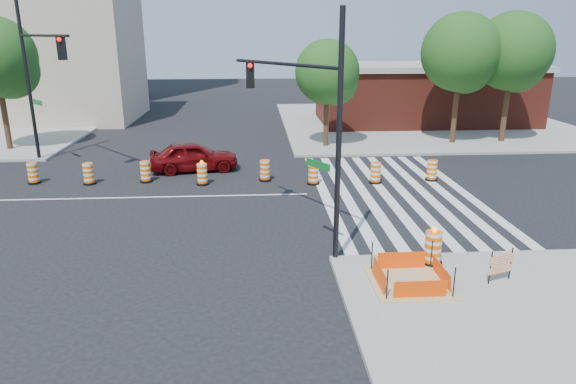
# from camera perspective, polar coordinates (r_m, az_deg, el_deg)

# --- Properties ---
(ground) EXTENTS (120.00, 120.00, 0.00)m
(ground) POSITION_cam_1_polar(r_m,az_deg,el_deg) (23.36, -15.24, -0.57)
(ground) COLOR black
(ground) RESTS_ON ground
(sidewalk_ne) EXTENTS (22.00, 22.00, 0.15)m
(sidewalk_ne) POSITION_cam_1_polar(r_m,az_deg,el_deg) (42.52, 14.59, 7.50)
(sidewalk_ne) COLOR gray
(sidewalk_ne) RESTS_ON ground
(crosswalk_east) EXTENTS (6.75, 13.50, 0.01)m
(crosswalk_east) POSITION_cam_1_polar(r_m,az_deg,el_deg) (23.72, 11.64, -0.02)
(crosswalk_east) COLOR silver
(crosswalk_east) RESTS_ON ground
(lane_centerline) EXTENTS (14.00, 0.12, 0.01)m
(lane_centerline) POSITION_cam_1_polar(r_m,az_deg,el_deg) (23.35, -15.24, -0.55)
(lane_centerline) COLOR silver
(lane_centerline) RESTS_ON ground
(excavation_pit) EXTENTS (2.20, 2.20, 0.90)m
(excavation_pit) POSITION_cam_1_polar(r_m,az_deg,el_deg) (15.08, 13.37, -9.61)
(excavation_pit) COLOR tan
(excavation_pit) RESTS_ON ground
(brick_storefront) EXTENTS (16.50, 8.50, 4.60)m
(brick_storefront) POSITION_cam_1_polar(r_m,az_deg,el_deg) (42.22, 14.82, 10.50)
(brick_storefront) COLOR maroon
(brick_storefront) RESTS_ON ground
(beige_midrise) EXTENTS (14.00, 10.00, 10.00)m
(beige_midrise) POSITION_cam_1_polar(r_m,az_deg,el_deg) (46.92, -25.40, 13.37)
(beige_midrise) COLOR tan
(beige_midrise) RESTS_ON ground
(red_coupe) EXTENTS (4.74, 2.49, 1.54)m
(red_coupe) POSITION_cam_1_polar(r_m,az_deg,el_deg) (27.14, -10.42, 3.92)
(red_coupe) COLOR #61080A
(red_coupe) RESTS_ON ground
(signal_pole_se) EXTENTS (3.17, 4.83, 7.49)m
(signal_pole_se) POSITION_cam_1_polar(r_m,az_deg,el_deg) (16.31, 2.01, 9.10)
(signal_pole_se) COLOR black
(signal_pole_se) RESTS_ON ground
(signal_pole_nw) EXTENTS (4.23, 5.09, 8.56)m
(signal_pole_nw) POSITION_cam_1_polar(r_m,az_deg,el_deg) (29.93, -26.11, 12.38)
(signal_pole_nw) COLOR black
(signal_pole_nw) RESTS_ON ground
(pit_drum) EXTENTS (0.63, 0.63, 1.24)m
(pit_drum) POSITION_cam_1_polar(r_m,az_deg,el_deg) (16.22, 15.79, -6.12)
(pit_drum) COLOR black
(pit_drum) RESTS_ON ground
(barricade) EXTENTS (0.80, 0.31, 0.98)m
(barricade) POSITION_cam_1_polar(r_m,az_deg,el_deg) (15.77, 22.58, -7.41)
(barricade) COLOR #FF6705
(barricade) RESTS_ON ground
(tree_north_c) EXTENTS (3.88, 3.88, 6.59)m
(tree_north_c) POSITION_cam_1_polar(r_m,az_deg,el_deg) (31.78, 4.44, 12.76)
(tree_north_c) COLOR #382314
(tree_north_c) RESTS_ON ground
(tree_north_d) EXTENTS (4.80, 4.80, 8.17)m
(tree_north_d) POSITION_cam_1_polar(r_m,az_deg,el_deg) (34.35, 18.64, 14.05)
(tree_north_d) COLOR #382314
(tree_north_d) RESTS_ON ground
(tree_north_e) EXTENTS (4.84, 4.84, 8.23)m
(tree_north_e) POSITION_cam_1_polar(r_m,az_deg,el_deg) (35.89, 23.67, 13.69)
(tree_north_e) COLOR #382314
(tree_north_e) RESTS_ON ground
(median_drum_2) EXTENTS (0.60, 0.60, 1.02)m
(median_drum_2) POSITION_cam_1_polar(r_m,az_deg,el_deg) (27.32, -26.46, 1.82)
(median_drum_2) COLOR black
(median_drum_2) RESTS_ON ground
(median_drum_3) EXTENTS (0.60, 0.60, 1.02)m
(median_drum_3) POSITION_cam_1_polar(r_m,az_deg,el_deg) (26.14, -21.27, 1.83)
(median_drum_3) COLOR black
(median_drum_3) RESTS_ON ground
(median_drum_4) EXTENTS (0.60, 0.60, 1.02)m
(median_drum_4) POSITION_cam_1_polar(r_m,az_deg,el_deg) (25.65, -15.54, 2.12)
(median_drum_4) COLOR black
(median_drum_4) RESTS_ON ground
(median_drum_5) EXTENTS (0.60, 0.60, 1.18)m
(median_drum_5) POSITION_cam_1_polar(r_m,az_deg,el_deg) (24.62, -9.50, 1.92)
(median_drum_5) COLOR black
(median_drum_5) RESTS_ON ground
(median_drum_6) EXTENTS (0.60, 0.60, 1.02)m
(median_drum_6) POSITION_cam_1_polar(r_m,az_deg,el_deg) (24.96, -2.58, 2.33)
(median_drum_6) COLOR black
(median_drum_6) RESTS_ON ground
(median_drum_7) EXTENTS (0.60, 0.60, 1.02)m
(median_drum_7) POSITION_cam_1_polar(r_m,az_deg,el_deg) (24.38, 2.84, 1.96)
(median_drum_7) COLOR black
(median_drum_7) RESTS_ON ground
(median_drum_8) EXTENTS (0.60, 0.60, 1.02)m
(median_drum_8) POSITION_cam_1_polar(r_m,az_deg,el_deg) (24.87, 9.70, 2.04)
(median_drum_8) COLOR black
(median_drum_8) RESTS_ON ground
(median_drum_9) EXTENTS (0.60, 0.60, 1.02)m
(median_drum_9) POSITION_cam_1_polar(r_m,az_deg,el_deg) (25.92, 15.69, 2.26)
(median_drum_9) COLOR black
(median_drum_9) RESTS_ON ground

